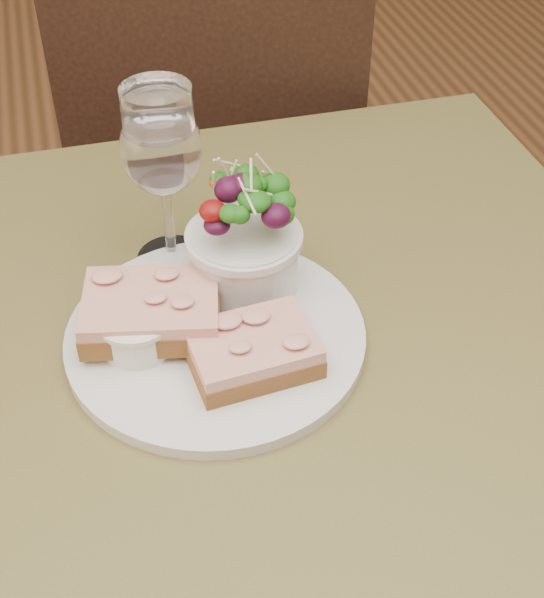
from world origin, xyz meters
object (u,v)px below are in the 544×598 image
object	(u,v)px
chair_far	(229,269)
sandwich_front	(252,350)
dinner_plate	(216,336)
sandwich_back	(152,310)
wine_glass	(162,154)
ramekin	(136,328)
cafe_table	(256,429)
salad_bowl	(244,234)

from	to	relation	value
chair_far	sandwich_front	bearing A→B (deg)	96.15
dinner_plate	sandwich_back	size ratio (longest dim) A/B	1.99
sandwich_back	wine_glass	size ratio (longest dim) A/B	0.77
ramekin	wine_glass	size ratio (longest dim) A/B	0.37
cafe_table	chair_far	size ratio (longest dim) A/B	0.89
salad_bowl	sandwich_back	bearing A→B (deg)	-156.31
salad_bowl	wine_glass	xyz separation A→B (m)	(-0.06, 0.07, 0.05)
dinner_plate	ramekin	xyz separation A→B (m)	(-0.07, 0.00, 0.03)
ramekin	salad_bowl	xyz separation A→B (m)	(0.11, 0.06, 0.04)
wine_glass	sandwich_back	bearing A→B (deg)	-107.26
chair_far	sandwich_back	size ratio (longest dim) A/B	6.64
chair_far	wine_glass	bearing A→B (deg)	88.73
sandwich_front	cafe_table	bearing A→B (deg)	65.26
sandwich_front	wine_glass	world-z (taller)	wine_glass
sandwich_front	wine_glass	distance (m)	0.20
dinner_plate	ramekin	distance (m)	0.07
cafe_table	wine_glass	bearing A→B (deg)	107.03
sandwich_back	ramekin	world-z (taller)	sandwich_back
dinner_plate	sandwich_front	distance (m)	0.06
cafe_table	salad_bowl	distance (m)	0.19
sandwich_front	ramekin	distance (m)	0.10
dinner_plate	sandwich_front	world-z (taller)	sandwich_front
sandwich_back	ramekin	bearing A→B (deg)	-126.04
salad_bowl	ramekin	bearing A→B (deg)	-153.15
sandwich_back	salad_bowl	bearing A→B (deg)	35.51
chair_far	salad_bowl	size ratio (longest dim) A/B	7.09
dinner_plate	salad_bowl	xyz separation A→B (m)	(0.04, 0.06, 0.07)
wine_glass	dinner_plate	bearing A→B (deg)	-81.87
ramekin	wine_glass	distance (m)	0.16
chair_far	sandwich_front	xyz separation A→B (m)	(-0.12, -0.69, 0.48)
salad_bowl	cafe_table	bearing A→B (deg)	-97.94
sandwich_front	salad_bowl	world-z (taller)	salad_bowl
ramekin	wine_glass	xyz separation A→B (m)	(0.05, 0.13, 0.09)
sandwich_back	wine_glass	bearing A→B (deg)	84.55
sandwich_front	ramekin	bearing A→B (deg)	147.21
cafe_table	sandwich_front	xyz separation A→B (m)	(-0.01, -0.02, 0.13)
sandwich_back	wine_glass	distance (m)	0.15
chair_far	sandwich_back	distance (m)	0.82
cafe_table	dinner_plate	size ratio (longest dim) A/B	2.97
cafe_table	dinner_plate	bearing A→B (deg)	136.56
sandwich_back	dinner_plate	bearing A→B (deg)	-4.25
sandwich_front	dinner_plate	bearing A→B (deg)	110.56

